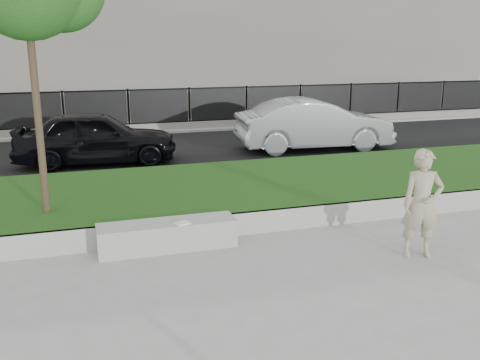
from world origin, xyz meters
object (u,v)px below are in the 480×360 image
object	(u,v)px
car_dark	(96,137)
stone_bench	(168,235)
car_silver	(314,124)
man	(422,204)
book	(182,223)

from	to	relation	value
car_dark	stone_bench	bearing A→B (deg)	-168.83
car_silver	man	bearing A→B (deg)	171.21
stone_bench	car_dark	world-z (taller)	car_dark
book	car_dark	bearing A→B (deg)	79.72
car_silver	stone_bench	bearing A→B (deg)	144.18
car_dark	book	bearing A→B (deg)	-167.18
man	car_dark	bearing A→B (deg)	136.43
stone_bench	man	xyz separation A→B (m)	(3.68, -1.47, 0.62)
car_dark	car_silver	distance (m)	6.39
man	book	size ratio (longest dim) A/B	7.43
book	stone_bench	bearing A→B (deg)	123.36
book	car_silver	distance (m)	8.63
stone_bench	car_silver	size ratio (longest dim) A/B	0.47
book	car_dark	size ratio (longest dim) A/B	0.05
car_silver	car_dark	bearing A→B (deg)	95.04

